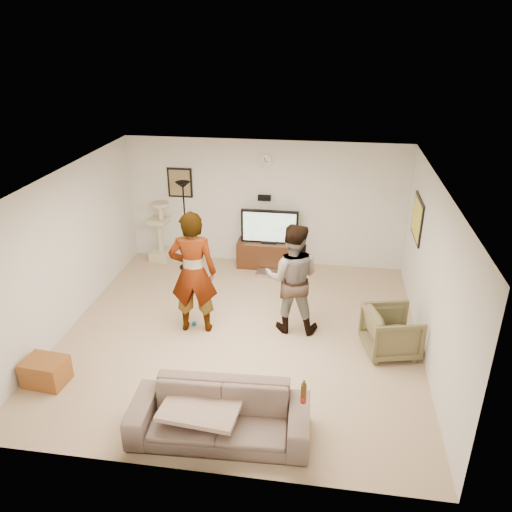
# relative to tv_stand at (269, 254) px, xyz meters

# --- Properties ---
(floor) EXTENTS (5.50, 5.50, 0.02)m
(floor) POSITION_rel_tv_stand_xyz_m (-0.13, -2.50, -0.27)
(floor) COLOR tan
(floor) RESTS_ON ground
(ceiling) EXTENTS (5.50, 5.50, 0.02)m
(ceiling) POSITION_rel_tv_stand_xyz_m (-0.13, -2.50, 2.25)
(ceiling) COLOR white
(ceiling) RESTS_ON wall_back
(wall_back) EXTENTS (5.50, 0.04, 2.50)m
(wall_back) POSITION_rel_tv_stand_xyz_m (-0.13, 0.25, 0.99)
(wall_back) COLOR silver
(wall_back) RESTS_ON floor
(wall_front) EXTENTS (5.50, 0.04, 2.50)m
(wall_front) POSITION_rel_tv_stand_xyz_m (-0.13, -5.25, 0.99)
(wall_front) COLOR silver
(wall_front) RESTS_ON floor
(wall_left) EXTENTS (0.04, 5.50, 2.50)m
(wall_left) POSITION_rel_tv_stand_xyz_m (-2.88, -2.50, 0.99)
(wall_left) COLOR silver
(wall_left) RESTS_ON floor
(wall_right) EXTENTS (0.04, 5.50, 2.50)m
(wall_right) POSITION_rel_tv_stand_xyz_m (2.62, -2.50, 0.99)
(wall_right) COLOR silver
(wall_right) RESTS_ON floor
(wall_clock) EXTENTS (0.26, 0.04, 0.26)m
(wall_clock) POSITION_rel_tv_stand_xyz_m (-0.13, 0.22, 1.84)
(wall_clock) COLOR white
(wall_clock) RESTS_ON wall_back
(wall_speaker) EXTENTS (0.25, 0.10, 0.10)m
(wall_speaker) POSITION_rel_tv_stand_xyz_m (-0.13, 0.19, 1.12)
(wall_speaker) COLOR black
(wall_speaker) RESTS_ON wall_back
(picture_back) EXTENTS (0.42, 0.03, 0.52)m
(picture_back) POSITION_rel_tv_stand_xyz_m (-1.83, 0.23, 1.34)
(picture_back) COLOR olive
(picture_back) RESTS_ON wall_back
(picture_right) EXTENTS (0.03, 0.78, 0.62)m
(picture_right) POSITION_rel_tv_stand_xyz_m (2.60, -0.90, 1.24)
(picture_right) COLOR gold
(picture_right) RESTS_ON wall_right
(tv_stand) EXTENTS (1.27, 0.45, 0.53)m
(tv_stand) POSITION_rel_tv_stand_xyz_m (0.00, 0.00, 0.00)
(tv_stand) COLOR #371C0E
(tv_stand) RESTS_ON floor
(console_box) EXTENTS (0.40, 0.30, 0.07)m
(console_box) POSITION_rel_tv_stand_xyz_m (0.00, -0.40, -0.23)
(console_box) COLOR silver
(console_box) RESTS_ON floor
(tv) EXTENTS (1.12, 0.08, 0.67)m
(tv) POSITION_rel_tv_stand_xyz_m (0.00, 0.00, 0.60)
(tv) COLOR black
(tv) RESTS_ON tv_stand
(tv_screen) EXTENTS (1.03, 0.01, 0.59)m
(tv_screen) POSITION_rel_tv_stand_xyz_m (0.00, -0.04, 0.60)
(tv_screen) COLOR #74D54D
(tv_screen) RESTS_ON tv
(floor_lamp) EXTENTS (0.32, 0.32, 1.77)m
(floor_lamp) POSITION_rel_tv_stand_xyz_m (-1.61, -0.30, 0.62)
(floor_lamp) COLOR black
(floor_lamp) RESTS_ON floor
(cat_tree) EXTENTS (0.44, 0.44, 1.27)m
(cat_tree) POSITION_rel_tv_stand_xyz_m (-2.26, -0.00, 0.37)
(cat_tree) COLOR #C0B795
(cat_tree) RESTS_ON floor
(person_left) EXTENTS (0.78, 0.56, 1.99)m
(person_left) POSITION_rel_tv_stand_xyz_m (-0.87, -2.46, 0.73)
(person_left) COLOR #ADADAD
(person_left) RESTS_ON floor
(person_right) EXTENTS (0.88, 0.69, 1.79)m
(person_right) POSITION_rel_tv_stand_xyz_m (0.63, -2.22, 0.63)
(person_right) COLOR teal
(person_right) RESTS_ON floor
(sofa) EXTENTS (2.13, 0.92, 0.61)m
(sofa) POSITION_rel_tv_stand_xyz_m (0.00, -4.69, 0.04)
(sofa) COLOR brown
(sofa) RESTS_ON floor
(throw_blanket) EXTENTS (0.96, 0.78, 0.06)m
(throw_blanket) POSITION_rel_tv_stand_xyz_m (-0.20, -4.69, 0.15)
(throw_blanket) COLOR tan
(throw_blanket) RESTS_ON sofa
(beer_bottle) EXTENTS (0.06, 0.06, 0.25)m
(beer_bottle) POSITION_rel_tv_stand_xyz_m (0.97, -4.69, 0.47)
(beer_bottle) COLOR #482B0B
(beer_bottle) RESTS_ON sofa
(armchair) EXTENTS (0.91, 0.90, 0.69)m
(armchair) POSITION_rel_tv_stand_xyz_m (2.14, -2.65, 0.08)
(armchair) COLOR brown
(armchair) RESTS_ON floor
(side_table) EXTENTS (0.59, 0.46, 0.37)m
(side_table) POSITION_rel_tv_stand_xyz_m (-2.53, -4.09, -0.08)
(side_table) COLOR brown
(side_table) RESTS_ON floor
(toy_ball) EXTENTS (0.08, 0.08, 0.08)m
(toy_ball) POSITION_rel_tv_stand_xyz_m (-0.93, -2.39, -0.23)
(toy_ball) COLOR #095B7F
(toy_ball) RESTS_ON floor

